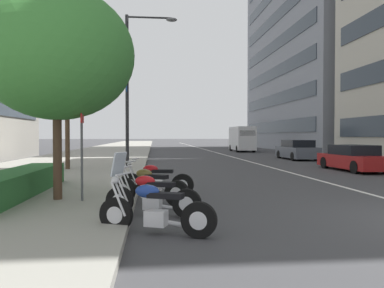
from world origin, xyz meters
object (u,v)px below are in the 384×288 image
at_px(motorcycle_nearest_camera, 155,181).
at_px(street_tree_mid_sidewalk, 57,55).
at_px(street_lamp_with_banners, 135,75).
at_px(car_lead_in_lane, 353,159).
at_px(motorcycle_by_sign_pole, 152,198).
at_px(parking_sign_by_curb, 82,143).
at_px(delivery_van_ahead, 242,138).
at_px(motorcycle_under_tarp, 154,210).
at_px(street_tree_near_plaza_corner, 67,90).
at_px(car_mid_block_traffic, 297,150).
at_px(motorcycle_far_end_row, 149,188).

height_order(motorcycle_nearest_camera, street_tree_mid_sidewalk, street_tree_mid_sidewalk).
bearing_deg(street_lamp_with_banners, car_lead_in_lane, -101.84).
relative_size(motorcycle_by_sign_pole, parking_sign_by_curb, 0.88).
distance_m(motorcycle_by_sign_pole, motorcycle_nearest_camera, 2.84).
distance_m(car_lead_in_lane, street_lamp_with_banners, 12.19).
xyz_separation_m(delivery_van_ahead, street_tree_mid_sidewalk, (-31.05, 12.31, 2.37)).
distance_m(motorcycle_nearest_camera, street_tree_mid_sidewalk, 4.41).
height_order(motorcycle_under_tarp, motorcycle_nearest_camera, motorcycle_under_tarp).
xyz_separation_m(parking_sign_by_curb, street_tree_mid_sidewalk, (0.29, 0.67, 2.25)).
xyz_separation_m(street_lamp_with_banners, street_tree_near_plaza_corner, (-1.50, 3.21, -1.03)).
height_order(motorcycle_nearest_camera, street_lamp_with_banners, street_lamp_with_banners).
bearing_deg(car_mid_block_traffic, motorcycle_nearest_camera, 146.35).
distance_m(delivery_van_ahead, street_tree_near_plaza_corner, 26.33).
distance_m(motorcycle_under_tarp, street_lamp_with_banners, 14.35).
bearing_deg(motorcycle_by_sign_pole, motorcycle_far_end_row, -68.33).
bearing_deg(delivery_van_ahead, street_tree_mid_sidewalk, 159.36).
distance_m(motorcycle_far_end_row, parking_sign_by_curb, 2.04).
bearing_deg(street_lamp_with_banners, motorcycle_under_tarp, -175.74).
distance_m(motorcycle_under_tarp, parking_sign_by_curb, 3.54).
height_order(motorcycle_under_tarp, street_tree_mid_sidewalk, street_tree_mid_sidewalk).
relative_size(motorcycle_under_tarp, parking_sign_by_curb, 0.88).
bearing_deg(street_lamp_with_banners, street_tree_near_plaza_corner, 115.04).
height_order(street_lamp_with_banners, street_tree_mid_sidewalk, street_lamp_with_banners).
relative_size(car_mid_block_traffic, street_tree_near_plaza_corner, 0.89).
bearing_deg(delivery_van_ahead, motorcycle_nearest_camera, 162.77).
distance_m(car_mid_block_traffic, street_tree_near_plaza_corner, 17.26).
xyz_separation_m(motorcycle_nearest_camera, delivery_van_ahead, (29.82, -9.81, 1.05)).
distance_m(motorcycle_under_tarp, car_mid_block_traffic, 22.78).
distance_m(motorcycle_by_sign_pole, street_tree_near_plaza_corner, 11.89).
bearing_deg(street_tree_near_plaza_corner, motorcycle_nearest_camera, -151.05).
distance_m(motorcycle_far_end_row, delivery_van_ahead, 32.76).
bearing_deg(motorcycle_nearest_camera, motorcycle_under_tarp, 103.70).
xyz_separation_m(motorcycle_by_sign_pole, street_tree_mid_sidewalk, (1.60, 2.40, 3.43)).
relative_size(motorcycle_nearest_camera, delivery_van_ahead, 0.41).
height_order(motorcycle_by_sign_pole, car_mid_block_traffic, car_mid_block_traffic).
bearing_deg(car_mid_block_traffic, street_tree_near_plaza_corner, 118.78).
xyz_separation_m(delivery_van_ahead, street_lamp_with_banners, (-20.61, 10.87, 3.57)).
relative_size(motorcycle_by_sign_pole, delivery_van_ahead, 0.39).
bearing_deg(car_mid_block_traffic, motorcycle_under_tarp, 152.39).
height_order(motorcycle_by_sign_pole, parking_sign_by_curb, parking_sign_by_curb).
relative_size(car_lead_in_lane, car_mid_block_traffic, 0.99).
xyz_separation_m(motorcycle_under_tarp, motorcycle_far_end_row, (2.98, 0.12, -0.02)).
height_order(motorcycle_by_sign_pole, street_tree_mid_sidewalk, street_tree_mid_sidewalk).
distance_m(motorcycle_under_tarp, motorcycle_by_sign_pole, 1.52).
bearing_deg(street_tree_mid_sidewalk, street_tree_near_plaza_corner, 11.15).
distance_m(parking_sign_by_curb, street_lamp_with_banners, 11.29).
xyz_separation_m(street_lamp_with_banners, street_tree_mid_sidewalk, (-10.44, 1.45, -1.19)).
distance_m(motorcycle_far_end_row, car_lead_in_lane, 13.14).
relative_size(motorcycle_nearest_camera, car_lead_in_lane, 0.49).
bearing_deg(parking_sign_by_curb, motorcycle_far_end_row, -84.94).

